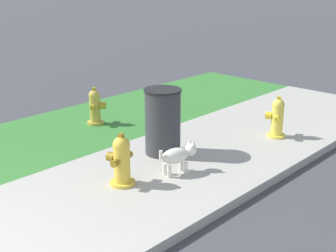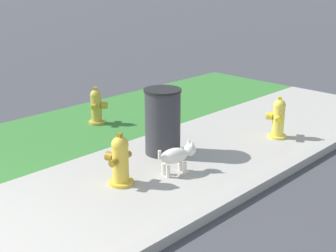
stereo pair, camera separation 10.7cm
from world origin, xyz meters
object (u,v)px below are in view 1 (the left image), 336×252
fire_hydrant_near_corner (95,107)px  small_white_dog (178,155)px  trash_bin (163,122)px  fire_hydrant_mid_block (277,118)px  fire_hydrant_across_street (121,161)px

fire_hydrant_near_corner → small_white_dog: fire_hydrant_near_corner is taller
fire_hydrant_near_corner → small_white_dog: 2.51m
small_white_dog → trash_bin: size_ratio=0.58×
fire_hydrant_mid_block → trash_bin: trash_bin is taller
fire_hydrant_near_corner → trash_bin: bearing=45.0°
fire_hydrant_across_street → fire_hydrant_mid_block: (2.85, -0.49, -0.00)m
fire_hydrant_mid_block → trash_bin: 1.94m
fire_hydrant_near_corner → fire_hydrant_mid_block: size_ratio=0.96×
fire_hydrant_across_street → fire_hydrant_mid_block: 2.89m
fire_hydrant_across_street → trash_bin: 1.17m
fire_hydrant_across_street → fire_hydrant_mid_block: size_ratio=1.00×
fire_hydrant_near_corner → fire_hydrant_mid_block: bearing=81.5°
trash_bin → fire_hydrant_mid_block: bearing=-25.7°
fire_hydrant_near_corner → fire_hydrant_mid_block: fire_hydrant_mid_block is taller
fire_hydrant_mid_block → trash_bin: size_ratio=0.70×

